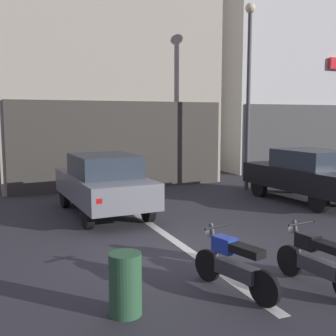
% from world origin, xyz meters
% --- Properties ---
extents(ground_plane, '(120.00, 120.00, 0.00)m').
position_xyz_m(ground_plane, '(0.00, 0.00, 0.00)').
color(ground_plane, '#333338').
extents(lane_centre_line, '(0.20, 18.00, 0.01)m').
position_xyz_m(lane_centre_line, '(0.00, 6.00, 0.00)').
color(lane_centre_line, silver).
rests_on(lane_centre_line, ground).
extents(building_mid_block, '(8.27, 9.61, 10.26)m').
position_xyz_m(building_mid_block, '(0.80, 12.03, 5.12)').
color(building_mid_block, '#B2A893').
rests_on(building_mid_block, ground).
extents(building_far_right, '(8.16, 7.26, 10.40)m').
position_xyz_m(building_far_right, '(10.77, 12.03, 5.19)').
color(building_far_right, silver).
rests_on(building_far_right, ground).
extents(car_grey_crossing_near, '(1.97, 4.19, 1.64)m').
position_xyz_m(car_grey_crossing_near, '(-0.80, 3.62, 0.89)').
color(car_grey_crossing_near, black).
rests_on(car_grey_crossing_near, ground).
extents(car_black_parked_kerbside, '(1.98, 4.19, 1.64)m').
position_xyz_m(car_black_parked_kerbside, '(5.41, 2.78, 0.89)').
color(car_black_parked_kerbside, black).
rests_on(car_black_parked_kerbside, ground).
extents(car_white_down_street, '(2.10, 4.23, 1.64)m').
position_xyz_m(car_white_down_street, '(1.30, 10.68, 0.89)').
color(car_white_down_street, black).
rests_on(car_white_down_street, ground).
extents(street_lamp, '(0.36, 0.36, 6.54)m').
position_xyz_m(street_lamp, '(4.89, 5.32, 4.00)').
color(street_lamp, '#47474C').
rests_on(street_lamp, ground).
extents(motorcycle_blue_row_leftmost, '(0.62, 1.63, 0.98)m').
position_xyz_m(motorcycle_blue_row_leftmost, '(-0.23, -2.06, 0.46)').
color(motorcycle_blue_row_leftmost, black).
rests_on(motorcycle_blue_row_leftmost, ground).
extents(motorcycle_black_row_left_mid, '(0.55, 1.67, 0.98)m').
position_xyz_m(motorcycle_black_row_left_mid, '(1.04, -2.42, 0.46)').
color(motorcycle_black_row_left_mid, black).
rests_on(motorcycle_black_row_left_mid, ground).
extents(trash_bin, '(0.44, 0.44, 0.85)m').
position_xyz_m(trash_bin, '(-1.92, -2.09, 0.42)').
color(trash_bin, '#2D5938').
rests_on(trash_bin, ground).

